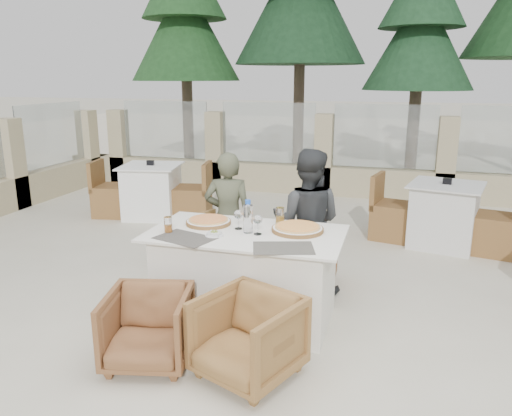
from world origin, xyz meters
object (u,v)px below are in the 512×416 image
(olive_dish, at_px, (214,233))
(pizza_left, at_px, (208,221))
(dining_table, at_px, (246,276))
(wine_glass_near, at_px, (258,223))
(diner_right, at_px, (307,222))
(diner_left, at_px, (228,218))
(bg_table_a, at_px, (152,191))
(armchair_near_left, at_px, (148,328))
(beer_glass_right, at_px, (280,216))
(beer_glass_left, at_px, (168,225))
(bg_table_b, at_px, (444,215))
(armchair_far_right, at_px, (304,258))
(armchair_far_left, at_px, (217,247))
(armchair_near_right, at_px, (248,337))
(water_bottle, at_px, (248,216))
(wine_glass_centre, at_px, (238,218))
(pizza_right, at_px, (298,228))

(olive_dish, bearing_deg, pizza_left, 119.05)
(dining_table, bearing_deg, wine_glass_near, -15.00)
(dining_table, relative_size, diner_right, 1.16)
(wine_glass_near, xyz_separation_m, diner_left, (-0.53, 0.78, -0.21))
(olive_dish, xyz_separation_m, bg_table_a, (-2.07, 2.86, -0.41))
(wine_glass_near, relative_size, bg_table_a, 0.11)
(armchair_near_left, bearing_deg, beer_glass_right, 46.48)
(beer_glass_right, height_order, bg_table_a, beer_glass_right)
(armchair_near_left, height_order, bg_table_a, bg_table_a)
(beer_glass_left, distance_m, diner_left, 0.97)
(beer_glass_right, height_order, diner_left, diner_left)
(bg_table_a, xyz_separation_m, bg_table_b, (4.02, -0.21, 0.00))
(armchair_far_right, distance_m, diner_left, 0.85)
(olive_dish, distance_m, armchair_far_right, 1.24)
(wine_glass_near, relative_size, armchair_far_left, 0.26)
(dining_table, bearing_deg, armchair_near_right, -72.11)
(beer_glass_right, distance_m, diner_left, 0.80)
(pizza_left, height_order, water_bottle, water_bottle)
(dining_table, relative_size, wine_glass_near, 8.70)
(diner_right, relative_size, bg_table_b, 0.84)
(dining_table, xyz_separation_m, pizza_left, (-0.38, 0.14, 0.41))
(dining_table, height_order, armchair_near_left, dining_table)
(beer_glass_left, xyz_separation_m, armchair_near_left, (0.14, -0.68, -0.56))
(bg_table_a, bearing_deg, wine_glass_near, -59.00)
(dining_table, distance_m, bg_table_b, 3.03)
(beer_glass_right, distance_m, armchair_near_left, 1.46)
(diner_left, bearing_deg, beer_glass_right, 133.39)
(diner_left, height_order, bg_table_b, diner_left)
(armchair_near_left, relative_size, diner_left, 0.46)
(wine_glass_centre, bearing_deg, armchair_far_right, 60.35)
(water_bottle, xyz_separation_m, diner_right, (0.36, 0.69, -0.22))
(dining_table, xyz_separation_m, armchair_far_left, (-0.55, 0.79, -0.07))
(olive_dish, bearing_deg, beer_glass_right, 47.39)
(diner_right, bearing_deg, armchair_far_right, -73.41)
(beer_glass_left, height_order, bg_table_a, beer_glass_left)
(armchair_near_left, bearing_deg, pizza_right, 35.99)
(pizza_left, height_order, bg_table_a, pizza_left)
(bg_table_b, bearing_deg, beer_glass_right, -112.46)
(beer_glass_right, relative_size, armchair_near_left, 0.25)
(armchair_near_right, bearing_deg, beer_glass_left, 166.76)
(pizza_right, relative_size, wine_glass_centre, 2.34)
(water_bottle, xyz_separation_m, armchair_near_right, (0.24, -0.81, -0.62))
(diner_left, bearing_deg, wine_glass_near, 112.84)
(armchair_near_left, distance_m, diner_left, 1.65)
(armchair_far_right, xyz_separation_m, armchair_near_right, (-0.08, -1.63, 0.01))
(wine_glass_centre, bearing_deg, olive_dish, -118.37)
(beer_glass_right, bearing_deg, bg_table_b, 55.08)
(pizza_right, distance_m, armchair_far_left, 1.25)
(water_bottle, bearing_deg, armchair_near_right, -73.33)
(olive_dish, xyz_separation_m, armchair_far_left, (-0.34, 0.96, -0.48))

